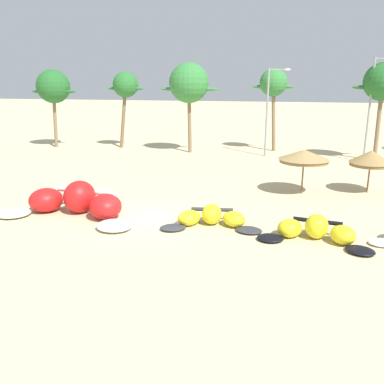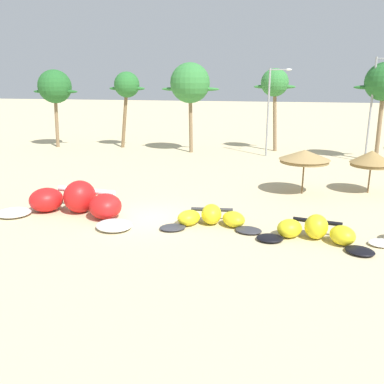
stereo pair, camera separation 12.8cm
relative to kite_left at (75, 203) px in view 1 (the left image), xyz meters
name	(u,v)px [view 1 (the left image)]	position (x,y,z in m)	size (l,w,h in m)	color
ground_plane	(150,218)	(4.06, 0.45, -0.68)	(260.00, 260.00, 0.00)	beige
kite_left	(75,203)	(0.00, 0.00, 0.00)	(8.37, 4.09, 1.77)	white
kite_left_of_center	(211,218)	(7.44, 0.11, -0.29)	(5.17, 2.74, 1.00)	#333338
kite_center	(316,231)	(12.39, -0.65, -0.25)	(5.23, 2.73, 1.13)	black
beach_umbrella_near_van	(304,156)	(11.94, 7.30, 1.76)	(3.18, 3.18, 2.84)	brown
beach_umbrella_middle	(371,158)	(16.08, 8.54, 1.59)	(2.65, 2.65, 2.76)	brown
palm_leftmost	(53,87)	(-13.72, 20.54, 5.71)	(5.26, 3.50, 8.22)	#7F6647
palm_left	(125,86)	(-6.11, 21.98, 5.82)	(4.00, 2.66, 7.98)	brown
palm_left_of_gap	(189,84)	(1.09, 20.72, 6.09)	(5.83, 3.89, 8.78)	#7F6647
palm_center_left	(273,84)	(9.08, 23.65, 6.04)	(4.13, 2.75, 8.25)	#7F6647
palm_center_right	(383,83)	(18.52, 20.29, 6.19)	(4.92, 3.28, 8.61)	#7F6647
lamppost_west	(269,107)	(8.94, 20.38, 3.95)	(2.03, 0.24, 8.16)	gray
lamppost_west_center	(371,105)	(17.71, 19.65, 4.33)	(1.64, 0.24, 8.97)	gray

